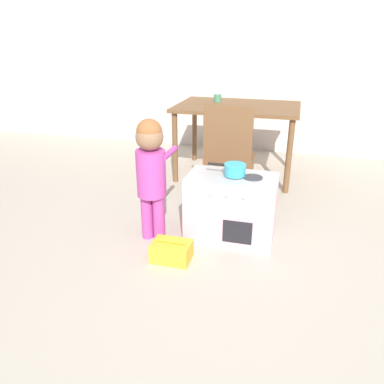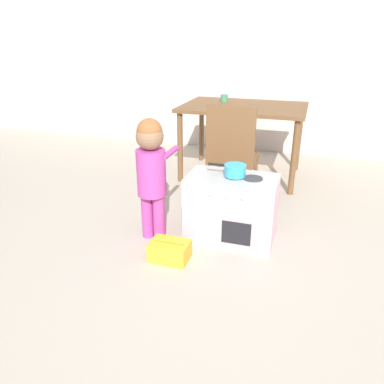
{
  "view_description": "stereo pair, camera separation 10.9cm",
  "coord_description": "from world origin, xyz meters",
  "px_view_note": "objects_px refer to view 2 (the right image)",
  "views": [
    {
      "loc": [
        0.41,
        -1.64,
        1.42
      ],
      "look_at": [
        -0.25,
        0.75,
        0.37
      ],
      "focal_mm": 35.0,
      "sensor_mm": 36.0,
      "label": 1
    },
    {
      "loc": [
        0.52,
        -1.61,
        1.42
      ],
      "look_at": [
        -0.25,
        0.75,
        0.37
      ],
      "focal_mm": 35.0,
      "sensor_mm": 36.0,
      "label": 2
    }
  ],
  "objects_px": {
    "toy_basket": "(170,251)",
    "cup_on_table": "(224,98)",
    "dining_table": "(244,114)",
    "toy_pot": "(235,170)",
    "dining_chair_near": "(232,154)",
    "child_figure": "(151,165)",
    "play_kitchen": "(231,209)"
  },
  "relations": [
    {
      "from": "toy_pot",
      "to": "cup_on_table",
      "type": "xyz_separation_m",
      "value": [
        -0.46,
        1.55,
        0.24
      ]
    },
    {
      "from": "toy_basket",
      "to": "cup_on_table",
      "type": "bearing_deg",
      "value": 93.27
    },
    {
      "from": "toy_basket",
      "to": "cup_on_table",
      "type": "xyz_separation_m",
      "value": [
        -0.11,
        1.95,
        0.73
      ]
    },
    {
      "from": "dining_table",
      "to": "dining_chair_near",
      "type": "xyz_separation_m",
      "value": [
        0.07,
        -0.82,
        -0.18
      ]
    },
    {
      "from": "toy_basket",
      "to": "cup_on_table",
      "type": "relative_size",
      "value": 3.32
    },
    {
      "from": "toy_basket",
      "to": "dining_chair_near",
      "type": "bearing_deg",
      "value": 78.24
    },
    {
      "from": "dining_table",
      "to": "cup_on_table",
      "type": "height_order",
      "value": "cup_on_table"
    },
    {
      "from": "play_kitchen",
      "to": "cup_on_table",
      "type": "relative_size",
      "value": 8.06
    },
    {
      "from": "dining_chair_near",
      "to": "cup_on_table",
      "type": "relative_size",
      "value": 11.5
    },
    {
      "from": "child_figure",
      "to": "toy_basket",
      "type": "height_order",
      "value": "child_figure"
    },
    {
      "from": "toy_pot",
      "to": "child_figure",
      "type": "height_order",
      "value": "child_figure"
    },
    {
      "from": "play_kitchen",
      "to": "toy_pot",
      "type": "xyz_separation_m",
      "value": [
        0.01,
        0.0,
        0.3
      ]
    },
    {
      "from": "toy_pot",
      "to": "dining_chair_near",
      "type": "xyz_separation_m",
      "value": [
        -0.14,
        0.58,
        -0.07
      ]
    },
    {
      "from": "toy_pot",
      "to": "dining_table",
      "type": "bearing_deg",
      "value": 98.6
    },
    {
      "from": "cup_on_table",
      "to": "dining_chair_near",
      "type": "bearing_deg",
      "value": -71.99
    },
    {
      "from": "play_kitchen",
      "to": "toy_basket",
      "type": "height_order",
      "value": "play_kitchen"
    },
    {
      "from": "child_figure",
      "to": "dining_table",
      "type": "height_order",
      "value": "child_figure"
    },
    {
      "from": "play_kitchen",
      "to": "dining_chair_near",
      "type": "xyz_separation_m",
      "value": [
        -0.13,
        0.58,
        0.23
      ]
    },
    {
      "from": "play_kitchen",
      "to": "dining_table",
      "type": "height_order",
      "value": "dining_table"
    },
    {
      "from": "play_kitchen",
      "to": "toy_basket",
      "type": "distance_m",
      "value": 0.55
    },
    {
      "from": "dining_chair_near",
      "to": "child_figure",
      "type": "bearing_deg",
      "value": -120.51
    },
    {
      "from": "dining_table",
      "to": "toy_basket",
      "type": "bearing_deg",
      "value": -94.23
    },
    {
      "from": "play_kitchen",
      "to": "child_figure",
      "type": "relative_size",
      "value": 0.7
    },
    {
      "from": "toy_pot",
      "to": "dining_table",
      "type": "relative_size",
      "value": 0.22
    },
    {
      "from": "toy_basket",
      "to": "cup_on_table",
      "type": "height_order",
      "value": "cup_on_table"
    },
    {
      "from": "child_figure",
      "to": "dining_chair_near",
      "type": "relative_size",
      "value": 0.99
    },
    {
      "from": "play_kitchen",
      "to": "toy_pot",
      "type": "height_order",
      "value": "toy_pot"
    },
    {
      "from": "cup_on_table",
      "to": "toy_pot",
      "type": "bearing_deg",
      "value": -73.57
    },
    {
      "from": "play_kitchen",
      "to": "toy_pot",
      "type": "relative_size",
      "value": 2.35
    },
    {
      "from": "toy_pot",
      "to": "cup_on_table",
      "type": "distance_m",
      "value": 1.63
    },
    {
      "from": "play_kitchen",
      "to": "dining_table",
      "type": "bearing_deg",
      "value": 98.07
    },
    {
      "from": "toy_pot",
      "to": "dining_chair_near",
      "type": "relative_size",
      "value": 0.3
    }
  ]
}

